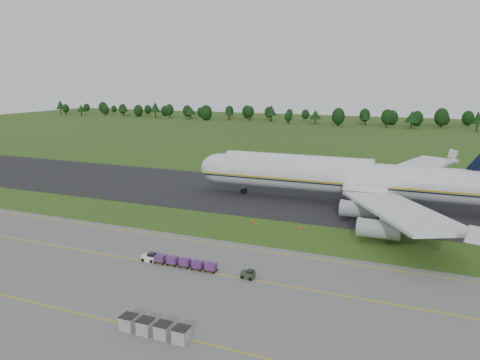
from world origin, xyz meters
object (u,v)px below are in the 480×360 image
at_px(baggage_train, 177,262).
at_px(uld_row, 154,328).
at_px(edge_markers, 276,224).
at_px(utility_cart, 248,275).
at_px(aircraft, 347,177).

xyz_separation_m(baggage_train, uld_row, (8.01, -19.09, 0.15)).
bearing_deg(baggage_train, edge_markers, 73.10).
relative_size(baggage_train, edge_markers, 1.28).
height_order(utility_cart, edge_markers, utility_cart).
bearing_deg(utility_cart, edge_markers, 99.25).
bearing_deg(edge_markers, utility_cart, -80.75).
bearing_deg(edge_markers, baggage_train, -106.90).
height_order(aircraft, utility_cart, aircraft).
bearing_deg(uld_row, baggage_train, 112.76).
distance_m(utility_cart, uld_row, 19.46).
bearing_deg(baggage_train, aircraft, 69.96).
relative_size(aircraft, edge_markers, 7.75).
bearing_deg(aircraft, utility_cart, -96.62).
height_order(utility_cart, uld_row, uld_row).
xyz_separation_m(baggage_train, edge_markers, (7.95, 26.16, -0.52)).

